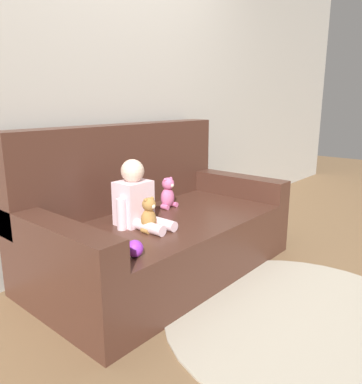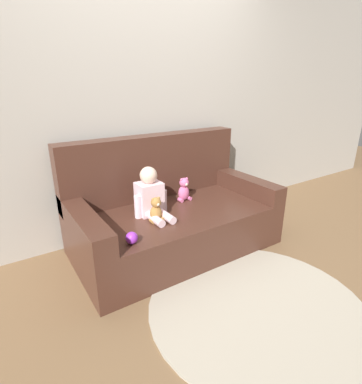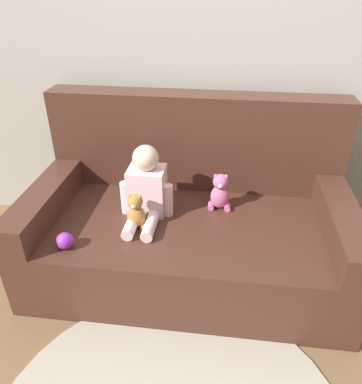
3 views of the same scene
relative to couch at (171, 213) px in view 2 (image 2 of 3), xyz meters
name	(u,v)px [view 2 (image 2 of 3)]	position (x,y,z in m)	size (l,w,h in m)	color
ground_plane	(176,247)	(0.00, -0.08, -0.31)	(12.00, 12.00, 0.00)	brown
wall_back	(142,95)	(0.00, 0.47, 0.99)	(8.00, 0.05, 2.60)	#ADA89E
couch	(171,213)	(0.00, 0.00, 0.00)	(1.73, 0.94, 0.96)	#47281E
person_baby	(151,197)	(-0.23, -0.07, 0.23)	(0.29, 0.37, 0.40)	silver
teddy_bear_brown	(156,210)	(-0.26, -0.21, 0.17)	(0.12, 0.09, 0.20)	#AD7A3D
plush_toy_side	(184,190)	(0.17, 0.04, 0.17)	(0.13, 0.10, 0.22)	#DB6699
toy_ball	(132,238)	(-0.57, -0.42, 0.11)	(0.08, 0.08, 0.08)	purple
floor_rug	(257,306)	(0.04, -1.03, -0.30)	(1.45, 1.45, 0.01)	#B2A893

